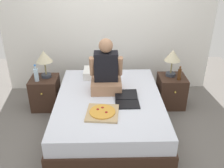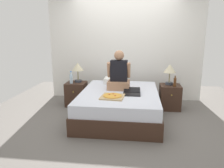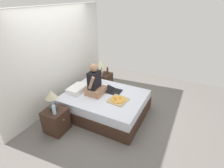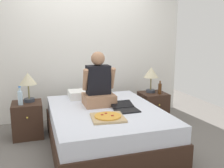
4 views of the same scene
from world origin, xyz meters
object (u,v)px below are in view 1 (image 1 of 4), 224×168
object	(u,v)px
nightstand_right	(171,91)
pizza_box	(102,113)
person_seated	(106,72)
lamp_on_right_nightstand	(173,57)
water_bottle	(36,74)
beer_bottle	(179,74)
lamp_on_left_nightstand	(44,58)
bed	(109,113)
laptop	(127,101)
nightstand_left	(45,93)

from	to	relation	value
nightstand_right	pizza_box	distance (m)	1.57
person_seated	lamp_on_right_nightstand	bearing A→B (deg)	22.33
water_bottle	beer_bottle	distance (m)	2.27
lamp_on_left_nightstand	pizza_box	world-z (taller)	lamp_on_left_nightstand
nightstand_right	lamp_on_right_nightstand	size ratio (longest dim) A/B	1.19
lamp_on_left_nightstand	beer_bottle	size ratio (longest dim) A/B	1.96
bed	person_seated	size ratio (longest dim) A/B	2.53
person_seated	bed	bearing A→B (deg)	-80.85
beer_bottle	laptop	size ratio (longest dim) A/B	0.55
water_bottle	pizza_box	distance (m)	1.41
bed	nightstand_right	size ratio (longest dim) A/B	3.70
nightstand_right	beer_bottle	size ratio (longest dim) A/B	2.32
lamp_on_right_nightstand	person_seated	distance (m)	1.15
bed	nightstand_left	size ratio (longest dim) A/B	3.70
water_bottle	nightstand_left	bearing A→B (deg)	48.35
bed	person_seated	bearing A→B (deg)	99.15
nightstand_right	beer_bottle	distance (m)	0.38
nightstand_left	laptop	size ratio (longest dim) A/B	1.27
beer_bottle	pizza_box	size ratio (longest dim) A/B	0.53
nightstand_right	lamp_on_left_nightstand	bearing A→B (deg)	178.62
water_bottle	person_seated	world-z (taller)	person_seated
bed	lamp_on_left_nightstand	bearing A→B (deg)	146.58
nightstand_right	nightstand_left	bearing A→B (deg)	180.00
nightstand_right	person_seated	world-z (taller)	person_seated
pizza_box	lamp_on_right_nightstand	bearing A→B (deg)	44.07
laptop	pizza_box	world-z (taller)	laptop
bed	lamp_on_right_nightstand	size ratio (longest dim) A/B	4.39
lamp_on_left_nightstand	nightstand_right	xyz separation A→B (m)	(2.08, -0.05, -0.59)
nightstand_right	pizza_box	xyz separation A→B (m)	(-1.15, -1.03, 0.28)
beer_bottle	person_seated	bearing A→B (deg)	-166.13
lamp_on_right_nightstand	nightstand_left	bearing A→B (deg)	-178.63
lamp_on_left_nightstand	pizza_box	size ratio (longest dim) A/B	1.03
lamp_on_right_nightstand	person_seated	xyz separation A→B (m)	(-1.07, -0.44, -0.05)
bed	beer_bottle	xyz separation A→B (m)	(1.13, 0.52, 0.37)
nightstand_right	laptop	size ratio (longest dim) A/B	1.27
beer_bottle	person_seated	size ratio (longest dim) A/B	0.29
beer_bottle	person_seated	distance (m)	1.21
lamp_on_left_nightstand	lamp_on_right_nightstand	xyz separation A→B (m)	(2.05, 0.00, 0.00)
pizza_box	lamp_on_left_nightstand	bearing A→B (deg)	130.62
water_bottle	beer_bottle	bearing A→B (deg)	-0.25
nightstand_right	lamp_on_right_nightstand	world-z (taller)	lamp_on_right_nightstand
nightstand_right	pizza_box	size ratio (longest dim) A/B	1.22
water_bottle	laptop	world-z (taller)	water_bottle
lamp_on_right_nightstand	person_seated	size ratio (longest dim) A/B	0.58
lamp_on_left_nightstand	pizza_box	bearing A→B (deg)	-49.38
nightstand_right	lamp_on_right_nightstand	bearing A→B (deg)	120.93
lamp_on_left_nightstand	water_bottle	world-z (taller)	lamp_on_left_nightstand
laptop	lamp_on_right_nightstand	bearing A→B (deg)	45.96
beer_bottle	nightstand_left	bearing A→B (deg)	177.38
lamp_on_left_nightstand	nightstand_right	distance (m)	2.16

